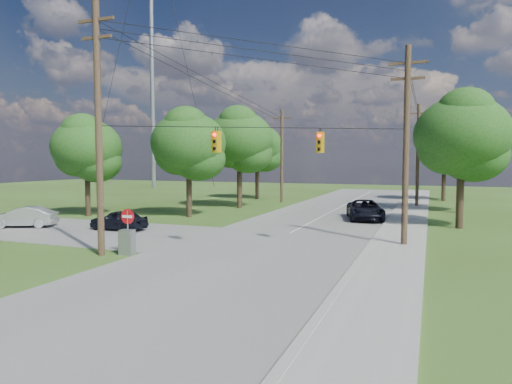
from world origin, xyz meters
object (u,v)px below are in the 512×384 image
at_px(pole_ne, 406,143).
at_px(do_not_enter_sign, 128,221).
at_px(pole_sw, 99,125).
at_px(pole_north_e, 418,154).
at_px(car_main_north, 365,210).
at_px(car_cross_dark, 119,220).
at_px(control_cabinet, 127,242).
at_px(car_cross_silver, 24,217).
at_px(pole_north_w, 282,155).

distance_m(pole_ne, do_not_enter_sign, 14.75).
xyz_separation_m(pole_sw, pole_north_e, (13.50, 29.60, -1.10)).
height_order(car_main_north, do_not_enter_sign, do_not_enter_sign).
bearing_deg(car_cross_dark, control_cabinet, 42.10).
height_order(pole_north_e, do_not_enter_sign, pole_north_e).
distance_m(pole_north_e, car_main_north, 13.03).
distance_m(pole_sw, do_not_enter_sign, 4.76).
relative_size(pole_north_e, car_cross_silver, 2.37).
bearing_deg(pole_north_w, car_cross_dark, -99.38).
xyz_separation_m(pole_north_w, control_cabinet, (1.50, -29.08, -4.52)).
bearing_deg(pole_sw, car_main_north, 60.43).
height_order(pole_sw, car_cross_silver, pole_sw).
xyz_separation_m(pole_sw, do_not_enter_sign, (1.10, 0.60, -4.60)).
height_order(pole_ne, car_cross_silver, pole_ne).
distance_m(pole_north_e, pole_north_w, 13.90).
xyz_separation_m(pole_sw, pole_ne, (13.50, 7.60, -0.76)).
distance_m(pole_north_e, control_cabinet, 31.93).
height_order(pole_north_e, control_cabinet, pole_north_e).
bearing_deg(pole_ne, pole_north_e, 90.00).
bearing_deg(pole_north_w, control_cabinet, -87.05).
xyz_separation_m(car_cross_dark, do_not_enter_sign, (5.28, -6.10, 0.94)).
bearing_deg(control_cabinet, car_cross_silver, 152.47).
distance_m(pole_north_e, car_cross_dark, 29.27).
relative_size(pole_ne, car_cross_dark, 2.71).
bearing_deg(pole_north_e, control_cabinet, -113.09).
bearing_deg(pole_north_e, car_cross_dark, -127.67).
bearing_deg(pole_north_w, car_main_north, -48.33).
relative_size(pole_sw, pole_north_e, 1.20).
xyz_separation_m(pole_ne, car_cross_silver, (-24.51, -2.18, -4.74)).
bearing_deg(pole_north_e, pole_sw, -114.52).
xyz_separation_m(pole_north_w, car_cross_dark, (-3.78, -22.90, -4.44)).
distance_m(car_main_north, do_not_enter_sign, 19.44).
distance_m(pole_north_w, car_main_north, 16.38).
xyz_separation_m(pole_ne, pole_north_e, (-0.00, 22.00, -0.34)).
height_order(pole_north_w, car_cross_dark, pole_north_w).
bearing_deg(pole_sw, pole_north_w, 90.77).
height_order(pole_sw, do_not_enter_sign, pole_sw).
xyz_separation_m(control_cabinet, do_not_enter_sign, (0.00, 0.08, 1.02)).
height_order(control_cabinet, do_not_enter_sign, do_not_enter_sign).
xyz_separation_m(car_main_north, do_not_enter_sign, (-9.00, -17.21, 0.85)).
distance_m(car_cross_dark, do_not_enter_sign, 8.12).
height_order(car_cross_dark, car_cross_silver, car_cross_silver).
xyz_separation_m(pole_north_e, car_main_north, (-3.40, -11.80, -4.35)).
relative_size(pole_ne, car_main_north, 1.94).
distance_m(pole_ne, car_cross_silver, 25.06).
bearing_deg(pole_ne, control_cabinet, -150.28).
height_order(pole_ne, car_cross_dark, pole_ne).
relative_size(pole_north_w, control_cabinet, 8.19).
bearing_deg(pole_north_e, pole_ne, -90.00).
height_order(pole_north_e, pole_north_w, same).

